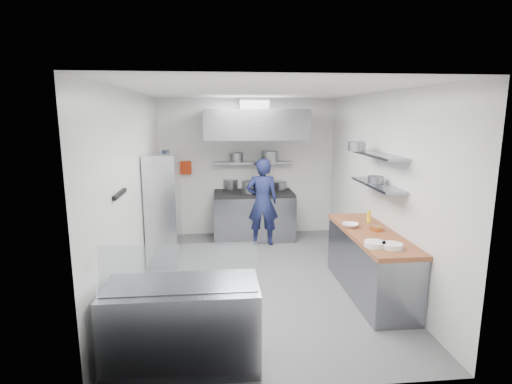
{
  "coord_description": "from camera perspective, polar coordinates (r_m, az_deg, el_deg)",
  "views": [
    {
      "loc": [
        -0.61,
        -5.69,
        2.48
      ],
      "look_at": [
        0.0,
        0.6,
        1.25
      ],
      "focal_mm": 28.0,
      "sensor_mm": 36.0,
      "label": 1
    }
  ],
  "objects": [
    {
      "name": "shelf_pot_d",
      "position": [
        6.23,
        14.18,
        6.36
      ],
      "size": [
        0.27,
        0.27,
        0.14
      ],
      "primitive_type": "cylinder",
      "color": "slate",
      "rests_on": "wall_shelf_upper"
    },
    {
      "name": "knife_strip",
      "position": [
        5.01,
        -18.88,
        -0.27
      ],
      "size": [
        0.04,
        0.55,
        0.05
      ],
      "primitive_type": "cube",
      "color": "black",
      "rests_on": "wall_left"
    },
    {
      "name": "display_case",
      "position": [
        4.24,
        -10.4,
        -18.18
      ],
      "size": [
        1.5,
        0.7,
        0.85
      ],
      "primitive_type": "cube",
      "color": "gray",
      "rests_on": "floor"
    },
    {
      "name": "rack_bin_a",
      "position": [
        6.86,
        -13.1,
        -3.45
      ],
      "size": [
        0.16,
        0.2,
        0.18
      ],
      "primitive_type": "cube",
      "color": "white",
      "rests_on": "wire_rack"
    },
    {
      "name": "copper_pan",
      "position": [
        5.78,
        16.83,
        -5.01
      ],
      "size": [
        0.18,
        0.18,
        0.06
      ],
      "primitive_type": "cylinder",
      "color": "#CE7E3A",
      "rests_on": "prep_counter_top"
    },
    {
      "name": "plate_stack_a",
      "position": [
        5.11,
        16.62,
        -7.13
      ],
      "size": [
        0.26,
        0.26,
        0.06
      ],
      "primitive_type": "cylinder",
      "color": "white",
      "rests_on": "prep_counter_top"
    },
    {
      "name": "red_firebox",
      "position": [
        8.22,
        -9.98,
        3.44
      ],
      "size": [
        0.22,
        0.1,
        0.26
      ],
      "primitive_type": "cube",
      "color": "#B02B0E",
      "rests_on": "wall_back"
    },
    {
      "name": "rack_jar",
      "position": [
        6.95,
        -12.76,
        5.13
      ],
      "size": [
        0.12,
        0.12,
        0.18
      ],
      "primitive_type": "cylinder",
      "color": "black",
      "rests_on": "wire_rack"
    },
    {
      "name": "stock_pot_left",
      "position": [
        8.3,
        -3.64,
        1.15
      ],
      "size": [
        0.31,
        0.31,
        0.2
      ],
      "primitive_type": "cylinder",
      "color": "slate",
      "rests_on": "cooktop"
    },
    {
      "name": "shelf_pot_b",
      "position": [
        8.0,
        2.0,
        5.06
      ],
      "size": [
        0.32,
        0.32,
        0.22
      ],
      "primitive_type": "cylinder",
      "color": "slate",
      "rests_on": "over_range_shelf"
    },
    {
      "name": "wall_front",
      "position": [
        3.42,
        5.05,
        -7.43
      ],
      "size": [
        3.6,
        2.8,
        0.02
      ],
      "primitive_type": "cube",
      "rotation": [
        -1.57,
        0.0,
        0.0
      ],
      "color": "white",
      "rests_on": "floor"
    },
    {
      "name": "wall_shelf_lower",
      "position": [
        5.92,
        16.89,
        1.01
      ],
      "size": [
        0.3,
        1.3,
        0.04
      ],
      "primitive_type": "cube",
      "color": "gray",
      "rests_on": "wall_right"
    },
    {
      "name": "prep_counter_base",
      "position": [
        5.87,
        15.95,
        -9.96
      ],
      "size": [
        0.62,
        2.0,
        0.84
      ],
      "primitive_type": "cube",
      "color": "gray",
      "rests_on": "floor"
    },
    {
      "name": "over_range_shelf",
      "position": [
        8.11,
        -0.48,
        4.22
      ],
      "size": [
        1.6,
        0.3,
        0.04
      ],
      "primitive_type": "cube",
      "color": "gray",
      "rests_on": "wall_back"
    },
    {
      "name": "squeeze_bottle",
      "position": [
        6.17,
        15.83,
        -3.38
      ],
      "size": [
        0.06,
        0.06,
        0.18
      ],
      "primitive_type": "cylinder",
      "color": "yellow",
      "rests_on": "prep_counter_top"
    },
    {
      "name": "shelf_pot_c",
      "position": [
        5.93,
        16.73,
        1.72
      ],
      "size": [
        0.22,
        0.22,
        0.1
      ],
      "primitive_type": "cylinder",
      "color": "slate",
      "rests_on": "wall_shelf_lower"
    },
    {
      "name": "wall_left",
      "position": [
        5.91,
        -17.06,
        0.0
      ],
      "size": [
        2.8,
        5.0,
        0.02
      ],
      "primitive_type": "cube",
      "rotation": [
        1.57,
        0.0,
        1.57
      ],
      "color": "white",
      "rests_on": "floor"
    },
    {
      "name": "gas_range",
      "position": [
        8.08,
        -0.32,
        -3.54
      ],
      "size": [
        1.6,
        0.8,
        0.9
      ],
      "primitive_type": "cube",
      "color": "gray",
      "rests_on": "floor"
    },
    {
      "name": "display_glass",
      "position": [
        3.85,
        -10.88,
        -10.64
      ],
      "size": [
        1.47,
        0.19,
        0.42
      ],
      "primitive_type": "cube",
      "rotation": [
        -0.38,
        0.0,
        0.0
      ],
      "color": "silver",
      "rests_on": "display_case"
    },
    {
      "name": "chef",
      "position": [
        7.62,
        0.89,
        -1.42
      ],
      "size": [
        0.65,
        0.46,
        1.68
      ],
      "primitive_type": "imported",
      "rotation": [
        0.0,
        0.0,
        3.05
      ],
      "color": "#181E48",
      "rests_on": "floor"
    },
    {
      "name": "hood_duct",
      "position": [
        7.87,
        -0.37,
        12.47
      ],
      "size": [
        0.55,
        0.55,
        0.24
      ],
      "primitive_type": "cube",
      "color": "slate",
      "rests_on": "extractor_hood"
    },
    {
      "name": "wall_shelf_upper",
      "position": [
        5.86,
        17.12,
        5.06
      ],
      "size": [
        0.3,
        1.3,
        0.04
      ],
      "primitive_type": "cube",
      "color": "gray",
      "rests_on": "wall_right"
    },
    {
      "name": "stock_pot_mid",
      "position": [
        7.82,
        -0.82,
        0.7
      ],
      "size": [
        0.33,
        0.33,
        0.24
      ],
      "primitive_type": "cylinder",
      "color": "slate",
      "rests_on": "cooktop"
    },
    {
      "name": "extractor_hood",
      "position": [
        7.65,
        -0.21,
        9.67
      ],
      "size": [
        1.9,
        1.15,
        0.55
      ],
      "primitive_type": "cube",
      "color": "gray",
      "rests_on": "wall_back"
    },
    {
      "name": "prep_counter_top",
      "position": [
        5.73,
        16.18,
        -5.75
      ],
      "size": [
        0.65,
        2.04,
        0.06
      ],
      "primitive_type": "cube",
      "color": "brown",
      "rests_on": "prep_counter_base"
    },
    {
      "name": "wall_right",
      "position": [
        6.27,
        17.16,
        0.61
      ],
      "size": [
        2.8,
        5.0,
        0.02
      ],
      "primitive_type": "cube",
      "rotation": [
        1.57,
        0.0,
        -1.57
      ],
      "color": "white",
      "rests_on": "floor"
    },
    {
      "name": "floor",
      "position": [
        6.23,
        0.54,
        -12.42
      ],
      "size": [
        5.0,
        5.0,
        0.0
      ],
      "primitive_type": "plane",
      "color": "#4E4E50",
      "rests_on": "ground"
    },
    {
      "name": "rack_bin_b",
      "position": [
        7.11,
        -12.9,
        1.18
      ],
      "size": [
        0.14,
        0.18,
        0.16
      ],
      "primitive_type": "cube",
      "color": "yellow",
      "rests_on": "wire_rack"
    },
    {
      "name": "stock_pot_right",
      "position": [
        8.23,
        3.44,
        0.92
      ],
      "size": [
        0.27,
        0.27,
        0.16
      ],
      "primitive_type": "cylinder",
      "color": "slate",
      "rests_on": "cooktop"
    },
    {
      "name": "cooktop",
      "position": [
        7.97,
        -0.32,
        -0.2
      ],
      "size": [
        1.57,
        0.78,
        0.06
      ],
      "primitive_type": "cube",
      "color": "black",
      "rests_on": "gas_range"
    },
    {
      "name": "ceiling",
      "position": [
        5.73,
        0.6,
        14.22
      ],
      "size": [
        5.0,
        5.0,
        0.0
      ],
      "primitive_type": "plane",
      "rotation": [
        3.14,
        0.0,
        0.0
      ],
      "color": "silver",
      "rests_on": "wall_back"
    },
    {
      "name": "wall_back",
      "position": [
        8.28,
        -1.27,
        3.52
      ],
      "size": [
        3.6,
        2.8,
        0.02
      ],
      "primitive_type": "cube",
      "rotation": [
        1.57,
        0.0,
        0.0
      ],
      "color": "white",
      "rests_on": "floor"
    },
    {
      "name": "plate_stack_b",
      "position": [
        5.1,
        18.88,
        -7.29
      ],
      "size": [
        0.25,
        0.25,
        0.06
      ],
      "primitive_type": "cylinder",
      "color": "white",
      "rests_on": "prep_counter_top"
    },
    {
      "name": "shelf_pot_a",
      "position": [
        8.06,
        -2.79,
        4.95
      ],
      "size": [
        0.25,
        0.25,
        0.18
      ],
      "primitive_type": "cylinder",
      "color": "slate",
      "rests_on": "over_range_shelf"
    },
    {
      "name": "mixing_bowl",
      "position": [
        5.86,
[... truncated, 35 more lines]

